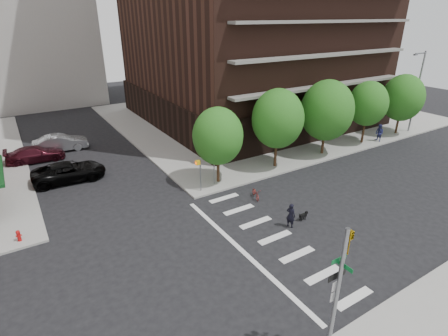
{
  "coord_description": "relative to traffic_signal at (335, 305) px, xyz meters",
  "views": [
    {
      "loc": [
        -9.31,
        -13.7,
        12.76
      ],
      "look_at": [
        3.0,
        6.0,
        2.5
      ],
      "focal_mm": 28.0,
      "sensor_mm": 36.0,
      "label": 1
    }
  ],
  "objects": [
    {
      "name": "ground",
      "position": [
        0.47,
        7.49,
        -2.7
      ],
      "size": [
        120.0,
        120.0,
        0.0
      ],
      "primitive_type": "plane",
      "color": "black",
      "rests_on": "ground"
    },
    {
      "name": "sidewalk_ne",
      "position": [
        20.97,
        30.99,
        -2.62
      ],
      "size": [
        39.0,
        33.0,
        0.15
      ],
      "primitive_type": "cube",
      "color": "gray",
      "rests_on": "ground"
    },
    {
      "name": "crosswalk",
      "position": [
        2.68,
        7.49,
        -2.69
      ],
      "size": [
        3.85,
        13.0,
        0.01
      ],
      "color": "silver",
      "rests_on": "ground"
    },
    {
      "name": "tree_a",
      "position": [
        4.47,
        15.99,
        1.35
      ],
      "size": [
        4.0,
        4.0,
        5.9
      ],
      "color": "#301E11",
      "rests_on": "sidewalk_ne"
    },
    {
      "name": "tree_b",
      "position": [
        10.47,
        15.99,
        1.85
      ],
      "size": [
        4.5,
        4.5,
        6.65
      ],
      "color": "#301E11",
      "rests_on": "sidewalk_ne"
    },
    {
      "name": "tree_c",
      "position": [
        16.47,
        15.99,
        1.75
      ],
      "size": [
        5.0,
        5.0,
        6.8
      ],
      "color": "#301E11",
      "rests_on": "sidewalk_ne"
    },
    {
      "name": "tree_d",
      "position": [
        22.47,
        15.99,
        1.64
      ],
      "size": [
        4.0,
        4.0,
        6.2
      ],
      "color": "#301E11",
      "rests_on": "sidewalk_ne"
    },
    {
      "name": "tree_e",
      "position": [
        28.47,
        15.99,
        1.55
      ],
      "size": [
        4.5,
        4.5,
        6.35
      ],
      "color": "#301E11",
      "rests_on": "sidewalk_ne"
    },
    {
      "name": "traffic_signal",
      "position": [
        0.0,
        0.0,
        0.0
      ],
      "size": [
        0.9,
        0.75,
        6.0
      ],
      "color": "slate",
      "rests_on": "sidewalk_s"
    },
    {
      "name": "pedestrian_signal",
      "position": [
        2.79,
        15.42,
        -0.84
      ],
      "size": [
        2.18,
        0.67,
        2.6
      ],
      "color": "slate",
      "rests_on": "sidewalk_ne"
    },
    {
      "name": "fire_hydrant",
      "position": [
        -10.03,
        15.29,
        -2.15
      ],
      "size": [
        0.24,
        0.24,
        0.73
      ],
      "color": "#A50C0C",
      "rests_on": "sidewalk_nw"
    },
    {
      "name": "streetlamp",
      "position": [
        30.29,
        15.69,
        2.59
      ],
      "size": [
        2.14,
        0.22,
        9.0
      ],
      "color": "slate",
      "rests_on": "sidewalk_ne"
    },
    {
      "name": "parked_car_black",
      "position": [
        -5.78,
        22.94,
        -1.9
      ],
      "size": [
        3.04,
        5.91,
        1.6
      ],
      "primitive_type": "imported",
      "rotation": [
        0.0,
        0.0,
        1.5
      ],
      "color": "black",
      "rests_on": "ground"
    },
    {
      "name": "parked_car_maroon",
      "position": [
        -7.73,
        29.0,
        -1.96
      ],
      "size": [
        2.29,
        5.16,
        1.47
      ],
      "primitive_type": "imported",
      "rotation": [
        0.0,
        0.0,
        1.52
      ],
      "color": "#41111C",
      "rests_on": "ground"
    },
    {
      "name": "parked_car_silver",
      "position": [
        -5.23,
        30.78,
        -1.85
      ],
      "size": [
        2.21,
        5.28,
        1.7
      ],
      "primitive_type": "imported",
      "rotation": [
        0.0,
        0.0,
        1.49
      ],
      "color": "#95989D",
      "rests_on": "ground"
    },
    {
      "name": "scooter",
      "position": [
        5.54,
        12.28,
        -2.3
      ],
      "size": [
        1.02,
        1.6,
        0.8
      ],
      "primitive_type": "imported",
      "rotation": [
        0.0,
        0.0,
        -0.35
      ],
      "color": "maroon",
      "rests_on": "ground"
    },
    {
      "name": "dog_walker",
      "position": [
        5.09,
        7.94,
        -1.84
      ],
      "size": [
        0.72,
        0.59,
        1.71
      ],
      "primitive_type": "imported",
      "rotation": [
        0.0,
        0.0,
        1.91
      ],
      "color": "black",
      "rests_on": "ground"
    },
    {
      "name": "dog",
      "position": [
        6.4,
        8.09,
        -2.35
      ],
      "size": [
        0.66,
        0.18,
        0.56
      ],
      "rotation": [
        0.0,
        0.0,
        0.01
      ],
      "color": "black",
      "rests_on": "ground"
    },
    {
      "name": "pedestrian_far",
      "position": [
        24.26,
        15.29,
        -1.62
      ],
      "size": [
        1.0,
        0.83,
        1.86
      ],
      "primitive_type": "imported",
      "rotation": [
        0.0,
        0.0,
        -1.71
      ],
      "color": "navy",
      "rests_on": "sidewalk_ne"
    }
  ]
}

